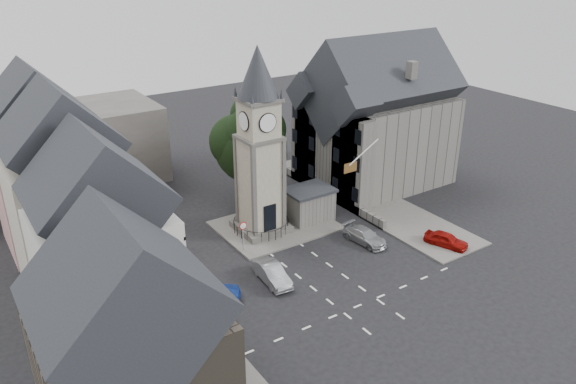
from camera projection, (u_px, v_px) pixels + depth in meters
ground at (314, 271)px, 43.76m from camera, size 120.00×120.00×0.00m
pavement_west at (132, 283)px, 42.00m from camera, size 6.00×30.00×0.14m
pavement_east at (364, 199)px, 55.87m from camera, size 6.00×26.00×0.14m
central_island at (275, 225)px, 50.58m from camera, size 10.00×8.00×0.16m
road_markings at (360, 305)px, 39.56m from camera, size 20.00×8.00×0.01m
clock_tower at (259, 144)px, 46.54m from camera, size 4.86×4.86×16.25m
stone_shelter at (309, 204)px, 51.26m from camera, size 4.30×3.30×3.08m
town_tree at (250, 137)px, 51.83m from camera, size 7.20×7.20×10.80m
warning_sign_post at (243, 231)px, 45.46m from camera, size 0.70×0.19×2.85m
terrace_pink at (45, 170)px, 45.46m from camera, size 8.10×7.60×12.80m
terrace_cream at (70, 205)px, 39.36m from camera, size 8.10×7.60×12.80m
terrace_tudor at (105, 258)px, 33.43m from camera, size 8.10×7.60×12.00m
building_sw_stone at (134, 366)px, 26.15m from camera, size 8.60×7.60×10.40m
backdrop_west at (59, 150)px, 57.41m from camera, size 20.00×10.00×8.00m
east_building at (375, 126)px, 57.45m from camera, size 14.40×11.40×12.60m
east_boundary_wall at (330, 195)px, 55.83m from camera, size 0.40×16.00×0.90m
flagpole at (364, 152)px, 47.99m from camera, size 3.68×0.10×2.74m
car_west_blue at (210, 291)px, 39.85m from camera, size 4.69×3.70×1.50m
car_west_silver at (191, 332)px, 35.72m from camera, size 4.63×2.36×1.46m
car_west_grey at (152, 282)px, 40.97m from camera, size 5.57×3.87×1.41m
car_island_silver at (272, 274)px, 42.06m from camera, size 1.81×4.33×1.39m
car_island_east at (365, 236)px, 47.65m from camera, size 2.19×4.41×1.23m
car_east_red at (446, 240)px, 47.02m from camera, size 2.66×3.93×1.24m
pedestrian at (352, 197)px, 54.59m from camera, size 0.68×0.55×1.61m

